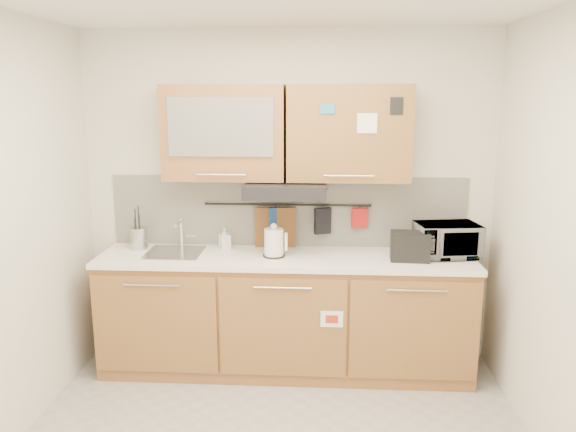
# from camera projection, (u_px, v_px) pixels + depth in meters

# --- Properties ---
(wall_back) EXTENTS (3.20, 0.00, 3.20)m
(wall_back) POSITION_uv_depth(u_px,v_px,m) (288.00, 199.00, 4.44)
(wall_back) COLOR silver
(wall_back) RESTS_ON ground
(base_cabinet) EXTENTS (2.80, 0.64, 0.88)m
(base_cabinet) POSITION_uv_depth(u_px,v_px,m) (285.00, 320.00, 4.33)
(base_cabinet) COLOR #AC6E3D
(base_cabinet) RESTS_ON floor
(countertop) EXTENTS (2.82, 0.62, 0.04)m
(countertop) POSITION_uv_depth(u_px,v_px,m) (285.00, 258.00, 4.23)
(countertop) COLOR white
(countertop) RESTS_ON base_cabinet
(backsplash) EXTENTS (2.80, 0.02, 0.56)m
(backsplash) POSITION_uv_depth(u_px,v_px,m) (288.00, 211.00, 4.45)
(backsplash) COLOR silver
(backsplash) RESTS_ON countertop
(upper_cabinets) EXTENTS (1.82, 0.37, 0.70)m
(upper_cabinets) POSITION_uv_depth(u_px,v_px,m) (286.00, 133.00, 4.16)
(upper_cabinets) COLOR #AC6E3D
(upper_cabinets) RESTS_ON wall_back
(range_hood) EXTENTS (0.60, 0.46, 0.10)m
(range_hood) POSITION_uv_depth(u_px,v_px,m) (286.00, 189.00, 4.17)
(range_hood) COLOR black
(range_hood) RESTS_ON upper_cabinets
(sink) EXTENTS (0.42, 0.40, 0.26)m
(sink) POSITION_uv_depth(u_px,v_px,m) (175.00, 253.00, 4.29)
(sink) COLOR silver
(sink) RESTS_ON countertop
(utensil_rail) EXTENTS (1.30, 0.02, 0.02)m
(utensil_rail) POSITION_uv_depth(u_px,v_px,m) (287.00, 205.00, 4.40)
(utensil_rail) COLOR black
(utensil_rail) RESTS_ON backsplash
(utensil_crock) EXTENTS (0.14, 0.14, 0.34)m
(utensil_crock) POSITION_uv_depth(u_px,v_px,m) (139.00, 238.00, 4.40)
(utensil_crock) COLOR #ACACB1
(utensil_crock) RESTS_ON countertop
(kettle) EXTENTS (0.18, 0.16, 0.26)m
(kettle) POSITION_uv_depth(u_px,v_px,m) (274.00, 243.00, 4.18)
(kettle) COLOR silver
(kettle) RESTS_ON countertop
(toaster) EXTENTS (0.29, 0.18, 0.21)m
(toaster) POSITION_uv_depth(u_px,v_px,m) (410.00, 246.00, 4.08)
(toaster) COLOR black
(toaster) RESTS_ON countertop
(microwave) EXTENTS (0.49, 0.37, 0.25)m
(microwave) POSITION_uv_depth(u_px,v_px,m) (447.00, 240.00, 4.18)
(microwave) COLOR #999999
(microwave) RESTS_ON countertop
(soap_bottle) EXTENTS (0.11, 0.11, 0.17)m
(soap_bottle) POSITION_uv_depth(u_px,v_px,m) (225.00, 238.00, 4.39)
(soap_bottle) COLOR #999999
(soap_bottle) RESTS_ON countertop
(cutting_board) EXTENTS (0.32, 0.04, 0.40)m
(cutting_board) POSITION_uv_depth(u_px,v_px,m) (276.00, 232.00, 4.44)
(cutting_board) COLOR brown
(cutting_board) RESTS_ON utensil_rail
(oven_mitt) EXTENTS (0.12, 0.06, 0.19)m
(oven_mitt) POSITION_uv_depth(u_px,v_px,m) (276.00, 219.00, 4.42)
(oven_mitt) COLOR navy
(oven_mitt) RESTS_ON utensil_rail
(dark_pouch) EXTENTS (0.14, 0.09, 0.21)m
(dark_pouch) POSITION_uv_depth(u_px,v_px,m) (323.00, 221.00, 4.40)
(dark_pouch) COLOR black
(dark_pouch) RESTS_ON utensil_rail
(pot_holder) EXTENTS (0.13, 0.04, 0.16)m
(pot_holder) POSITION_uv_depth(u_px,v_px,m) (360.00, 218.00, 4.38)
(pot_holder) COLOR #AB1617
(pot_holder) RESTS_ON utensil_rail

